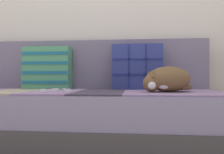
# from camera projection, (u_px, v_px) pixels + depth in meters

# --- Properties ---
(ground_plane) EXTENTS (14.00, 14.00, 0.00)m
(ground_plane) POSITION_uv_depth(u_px,v_px,m) (77.00, 144.00, 1.51)
(ground_plane) COLOR #A89E8E
(couch) EXTENTS (2.08, 0.88, 0.37)m
(couch) POSITION_uv_depth(u_px,v_px,m) (81.00, 115.00, 1.62)
(couch) COLOR #3D3838
(couch) RESTS_ON ground_plane
(sofa_backrest) EXTENTS (2.04, 0.14, 0.43)m
(sofa_backrest) POSITION_uv_depth(u_px,v_px,m) (91.00, 65.00, 1.99)
(sofa_backrest) COLOR slate
(sofa_backrest) RESTS_ON couch
(throw_pillow_quilted) EXTENTS (0.41, 0.14, 0.37)m
(throw_pillow_quilted) POSITION_uv_depth(u_px,v_px,m) (137.00, 67.00, 1.81)
(throw_pillow_quilted) COLOR navy
(throw_pillow_quilted) RESTS_ON couch
(throw_pillow_striped) EXTENTS (0.40, 0.14, 0.36)m
(throw_pillow_striped) POSITION_uv_depth(u_px,v_px,m) (48.00, 68.00, 1.88)
(throw_pillow_striped) COLOR #4C9366
(throw_pillow_striped) RESTS_ON couch
(sleeping_cat) EXTENTS (0.38, 0.33, 0.17)m
(sleeping_cat) POSITION_uv_depth(u_px,v_px,m) (167.00, 80.00, 1.45)
(sleeping_cat) COLOR brown
(sleeping_cat) RESTS_ON couch
(game_remote_near) EXTENTS (0.10, 0.20, 0.02)m
(game_remote_near) POSITION_uv_depth(u_px,v_px,m) (49.00, 90.00, 1.53)
(game_remote_near) COLOR white
(game_remote_near) RESTS_ON couch
(game_remote_far) EXTENTS (0.12, 0.19, 0.02)m
(game_remote_far) POSITION_uv_depth(u_px,v_px,m) (66.00, 90.00, 1.56)
(game_remote_far) COLOR white
(game_remote_far) RESTS_ON couch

